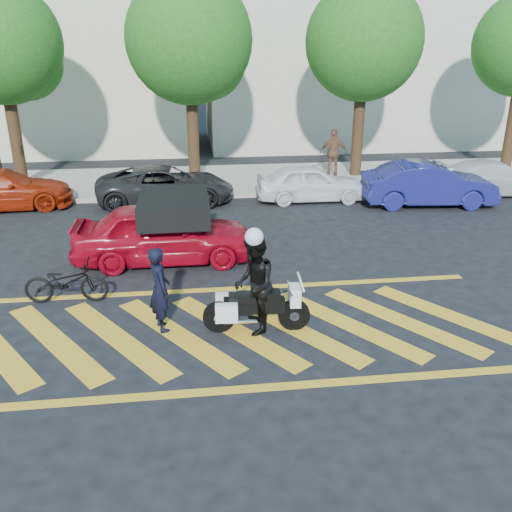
{
  "coord_description": "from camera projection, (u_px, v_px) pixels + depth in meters",
  "views": [
    {
      "loc": [
        -0.25,
        -9.08,
        5.1
      ],
      "look_at": [
        1.05,
        1.17,
        1.05
      ],
      "focal_mm": 38.0,
      "sensor_mm": 36.0,
      "label": 1
    }
  ],
  "objects": [
    {
      "name": "officer_moto",
      "position": [
        254.0,
        285.0,
        10.01
      ],
      "size": [
        0.78,
        0.97,
        1.9
      ],
      "primitive_type": "imported",
      "rotation": [
        0.0,
        0.0,
        -1.64
      ],
      "color": "black",
      "rests_on": "ground"
    },
    {
      "name": "parked_right",
      "position": [
        428.0,
        184.0,
        18.12
      ],
      "size": [
        4.53,
        1.95,
        1.45
      ],
      "primitive_type": "imported",
      "rotation": [
        0.0,
        0.0,
        1.47
      ],
      "color": "navy",
      "rests_on": "ground"
    },
    {
      "name": "parked_far_right",
      "position": [
        494.0,
        178.0,
        19.55
      ],
      "size": [
        4.24,
        1.93,
        1.21
      ],
      "primitive_type": "imported",
      "rotation": [
        0.0,
        0.0,
        1.51
      ],
      "color": "silver",
      "rests_on": "ground"
    },
    {
      "name": "parked_mid_right",
      "position": [
        310.0,
        183.0,
        18.68
      ],
      "size": [
        3.77,
        1.59,
        1.27
      ],
      "primitive_type": "imported",
      "rotation": [
        0.0,
        0.0,
        1.55
      ],
      "color": "white",
      "rests_on": "ground"
    },
    {
      "name": "building_left",
      "position": [
        26.0,
        46.0,
        26.91
      ],
      "size": [
        16.0,
        8.0,
        10.0
      ],
      "primitive_type": "cube",
      "color": "beige",
      "rests_on": "ground"
    },
    {
      "name": "ground",
      "position": [
        209.0,
        332.0,
        10.28
      ],
      "size": [
        90.0,
        90.0,
        0.0
      ],
      "primitive_type": "plane",
      "color": "black",
      "rests_on": "ground"
    },
    {
      "name": "officer_bike",
      "position": [
        160.0,
        289.0,
        10.11
      ],
      "size": [
        0.56,
        0.7,
        1.66
      ],
      "primitive_type": "imported",
      "rotation": [
        0.0,
        0.0,
        1.88
      ],
      "color": "black",
      "rests_on": "ground"
    },
    {
      "name": "police_motorcycle",
      "position": [
        255.0,
        307.0,
        10.18
      ],
      "size": [
        2.04,
        0.67,
        0.9
      ],
      "rotation": [
        0.0,
        0.0,
        -0.07
      ],
      "color": "black",
      "rests_on": "ground"
    },
    {
      "name": "building_right",
      "position": [
        357.0,
        36.0,
        28.72
      ],
      "size": [
        16.0,
        8.0,
        11.0
      ],
      "primitive_type": "cube",
      "color": "beige",
      "rests_on": "ground"
    },
    {
      "name": "parked_left",
      "position": [
        0.0,
        189.0,
        17.78
      ],
      "size": [
        4.77,
        2.42,
        1.33
      ],
      "primitive_type": "imported",
      "rotation": [
        0.0,
        0.0,
        1.7
      ],
      "color": "#9F2109",
      "rests_on": "ground"
    },
    {
      "name": "tree_center",
      "position": [
        193.0,
        44.0,
        19.57
      ],
      "size": [
        4.6,
        4.6,
        7.56
      ],
      "color": "black",
      "rests_on": "ground"
    },
    {
      "name": "bicycle",
      "position": [
        66.0,
        282.0,
        11.33
      ],
      "size": [
        1.76,
        0.68,
        0.91
      ],
      "primitive_type": "imported",
      "rotation": [
        0.0,
        0.0,
        1.52
      ],
      "color": "black",
      "rests_on": "ground"
    },
    {
      "name": "tree_right",
      "position": [
        367.0,
        46.0,
        20.35
      ],
      "size": [
        4.4,
        4.4,
        7.41
      ],
      "color": "black",
      "rests_on": "ground"
    },
    {
      "name": "tree_left",
      "position": [
        6.0,
        47.0,
        18.85
      ],
      "size": [
        4.2,
        4.2,
        7.26
      ],
      "color": "black",
      "rests_on": "ground"
    },
    {
      "name": "red_convertible",
      "position": [
        163.0,
        233.0,
        13.39
      ],
      "size": [
        4.39,
        1.78,
        1.49
      ],
      "primitive_type": "imported",
      "rotation": [
        0.0,
        0.0,
        1.57
      ],
      "color": "#A9071A",
      "rests_on": "ground"
    },
    {
      "name": "crosswalk",
      "position": [
        207.0,
        332.0,
        10.27
      ],
      "size": [
        12.33,
        4.0,
        0.01
      ],
      "color": "gold",
      "rests_on": "ground"
    },
    {
      "name": "sidewalk",
      "position": [
        195.0,
        181.0,
        21.33
      ],
      "size": [
        60.0,
        5.0,
        0.15
      ],
      "primitive_type": "cube",
      "color": "#9E998E",
      "rests_on": "ground"
    },
    {
      "name": "parked_mid_left",
      "position": [
        166.0,
        185.0,
        18.37
      ],
      "size": [
        4.66,
        2.28,
        1.28
      ],
      "primitive_type": "imported",
      "rotation": [
        0.0,
        0.0,
        1.61
      ],
      "color": "black",
      "rests_on": "ground"
    },
    {
      "name": "pedestrian_right",
      "position": [
        334.0,
        153.0,
        21.53
      ],
      "size": [
        1.17,
        0.72,
        1.86
      ],
      "primitive_type": "imported",
      "rotation": [
        0.0,
        0.0,
        2.88
      ],
      "color": "brown",
      "rests_on": "sidewalk"
    }
  ]
}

